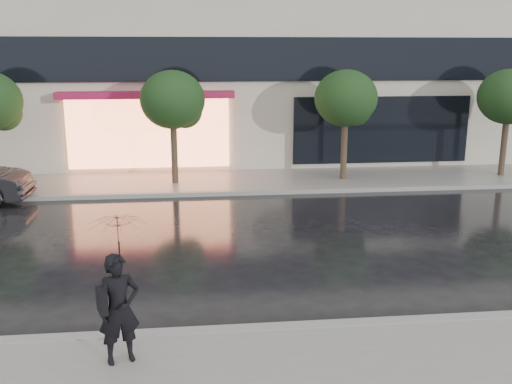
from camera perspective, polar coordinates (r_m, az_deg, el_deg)
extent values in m
plane|color=black|center=(10.91, 6.58, -11.14)|extent=(120.00, 120.00, 0.00)
cube|color=slate|center=(20.51, 0.37, 1.14)|extent=(60.00, 3.50, 0.12)
cube|color=gray|center=(10.00, 7.87, -13.17)|extent=(60.00, 0.25, 0.14)
cube|color=gray|center=(18.82, 0.97, -0.01)|extent=(60.00, 0.25, 0.14)
cube|color=black|center=(21.68, -0.14, 13.14)|extent=(28.00, 0.12, 1.60)
cube|color=#FF8C59|center=(21.82, -10.68, 5.78)|extent=(6.00, 0.10, 2.60)
cube|color=maroon|center=(21.34, -10.93, 9.51)|extent=(6.40, 0.70, 0.25)
cube|color=black|center=(22.95, 12.45, 6.09)|extent=(7.00, 0.10, 2.60)
sphere|color=black|center=(20.90, -23.94, 7.25)|extent=(1.20, 1.20, 1.20)
cylinder|color=#33261C|center=(19.95, -8.16, 3.68)|extent=(0.22, 0.22, 2.20)
ellipsoid|color=black|center=(19.70, -8.35, 9.12)|extent=(2.20, 2.20, 1.98)
sphere|color=black|center=(19.93, -7.13, 8.06)|extent=(1.20, 1.20, 1.20)
cylinder|color=#33261C|center=(20.62, 8.78, 3.99)|extent=(0.22, 0.22, 2.20)
ellipsoid|color=black|center=(20.38, 8.98, 9.26)|extent=(2.20, 2.20, 1.98)
sphere|color=black|center=(20.71, 9.88, 8.18)|extent=(1.20, 1.20, 1.20)
cylinder|color=#33261C|center=(22.90, 23.49, 3.98)|extent=(0.22, 0.22, 2.20)
ellipsoid|color=black|center=(22.68, 23.96, 8.70)|extent=(2.20, 2.20, 1.98)
imported|color=black|center=(8.70, -13.54, -11.31)|extent=(0.71, 0.58, 1.67)
imported|color=#3C0A22|center=(8.32, -13.57, -4.73)|extent=(1.06, 1.07, 0.76)
cylinder|color=black|center=(8.47, -13.40, -7.51)|extent=(0.02, 0.02, 0.83)
cube|color=black|center=(8.53, -15.16, -10.47)|extent=(0.21, 0.33, 0.36)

